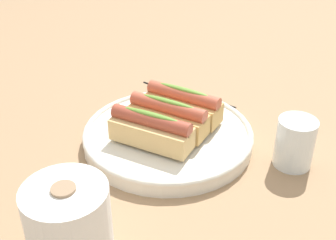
{
  "coord_description": "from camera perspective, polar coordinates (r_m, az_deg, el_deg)",
  "views": [
    {
      "loc": [
        -0.17,
        0.67,
        0.48
      ],
      "look_at": [
        0.01,
        -0.01,
        0.05
      ],
      "focal_mm": 47.18,
      "sensor_mm": 36.0,
      "label": 1
    }
  ],
  "objects": [
    {
      "name": "hotdog_front",
      "position": [
        0.86,
        1.98,
        2.06
      ],
      "size": [
        0.16,
        0.09,
        0.06
      ],
      "color": "tan",
      "rests_on": "serving_bowl"
    },
    {
      "name": "serving_bowl",
      "position": [
        0.84,
        -0.0,
        -2.01
      ],
      "size": [
        0.32,
        0.32,
        0.03
      ],
      "color": "silver",
      "rests_on": "ground_plane"
    },
    {
      "name": "chopstick_near",
      "position": [
        1.01,
        1.74,
        3.36
      ],
      "size": [
        0.21,
        0.08,
        0.01
      ],
      "primitive_type": "cylinder",
      "rotation": [
        0.0,
        1.57,
        -0.37
      ],
      "color": "black",
      "rests_on": "ground_plane"
    },
    {
      "name": "hotdog_side",
      "position": [
        0.78,
        -2.18,
        -1.29
      ],
      "size": [
        0.16,
        0.08,
        0.06
      ],
      "color": "#DBB270",
      "rests_on": "serving_bowl"
    },
    {
      "name": "ground_plane",
      "position": [
        0.84,
        0.27,
        -3.25
      ],
      "size": [
        2.4,
        2.4,
        0.0
      ],
      "primitive_type": "plane",
      "color": "#9E7A56"
    },
    {
      "name": "paper_towel_roll",
      "position": [
        0.6,
        -12.59,
        -13.58
      ],
      "size": [
        0.11,
        0.11,
        0.13
      ],
      "color": "white",
      "rests_on": "ground_plane"
    },
    {
      "name": "hotdog_back",
      "position": [
        0.82,
        -0.0,
        0.47
      ],
      "size": [
        0.16,
        0.09,
        0.06
      ],
      "color": "tan",
      "rests_on": "serving_bowl"
    },
    {
      "name": "water_glass",
      "position": [
        0.8,
        16.01,
        -3.16
      ],
      "size": [
        0.07,
        0.07,
        0.09
      ],
      "color": "white",
      "rests_on": "ground_plane"
    },
    {
      "name": "chopstick_far",
      "position": [
        1.02,
        3.54,
        3.45
      ],
      "size": [
        0.21,
        0.08,
        0.01
      ],
      "primitive_type": "cylinder",
      "rotation": [
        0.0,
        1.57,
        -0.37
      ],
      "color": "black",
      "rests_on": "ground_plane"
    }
  ]
}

